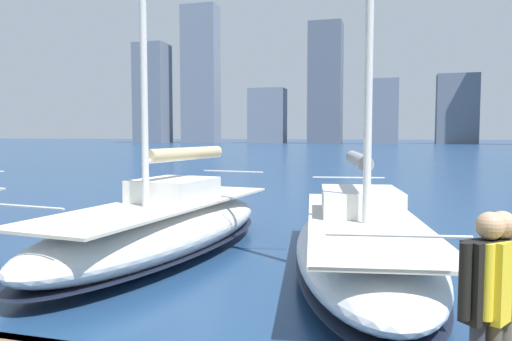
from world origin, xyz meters
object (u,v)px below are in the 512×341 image
at_px(sailboat_grey, 362,242).
at_px(sailboat_tan, 163,227).
at_px(person_black_shirt, 488,294).
at_px(person_yellow_shirt, 500,292).

distance_m(sailboat_grey, sailboat_tan, 4.82).
xyz_separation_m(person_black_shirt, person_yellow_shirt, (-0.11, -0.08, -0.00)).
distance_m(sailboat_grey, person_black_shirt, 6.57).
distance_m(sailboat_tan, person_black_shirt, 9.14).
bearing_deg(sailboat_tan, person_yellow_shirt, 134.29).
relative_size(sailboat_grey, person_yellow_shirt, 6.22).
height_order(sailboat_grey, person_black_shirt, sailboat_grey).
bearing_deg(sailboat_grey, sailboat_tan, -3.10).
relative_size(sailboat_tan, person_black_shirt, 5.44).
bearing_deg(person_yellow_shirt, sailboat_tan, -45.71).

